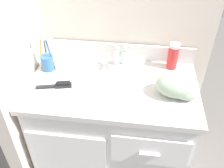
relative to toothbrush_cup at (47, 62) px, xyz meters
The scene contains 10 objects.
wall_back 0.50m from the toothbrush_cup, 31.05° to the left, with size 1.08×0.08×2.20m, color beige.
wall_left 0.27m from the toothbrush_cup, 143.30° to the right, with size 0.08×0.62×2.20m, color beige.
vanity 0.59m from the toothbrush_cup, 13.52° to the right, with size 0.90×0.55×0.82m.
backsplash 0.42m from the toothbrush_cup, 24.12° to the left, with size 0.90×0.02×0.10m.
sink_faucet 0.39m from the toothbrush_cup, ahead, with size 0.09×0.09×0.14m.
toothbrush_cup is the anchor object (origin of this frame).
soap_dispenser 0.44m from the toothbrush_cup, 13.03° to the left, with size 0.05×0.06×0.12m.
shaving_cream_can 0.71m from the toothbrush_cup, ahead, with size 0.06×0.06×0.16m.
hairbrush 0.19m from the toothbrush_cup, 54.54° to the right, with size 0.19×0.07×0.03m.
hand_towel 0.73m from the toothbrush_cup, 10.74° to the right, with size 0.21×0.15×0.12m.
Camera 1 is at (0.13, -1.03, 1.64)m, focal length 40.00 mm.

